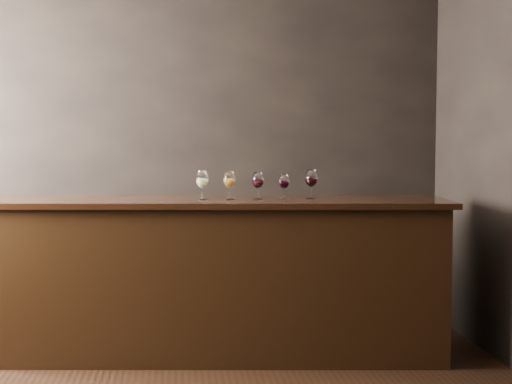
{
  "coord_description": "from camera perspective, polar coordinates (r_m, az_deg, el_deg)",
  "views": [
    {
      "loc": [
        0.24,
        -3.82,
        1.54
      ],
      "look_at": [
        0.8,
        1.25,
        1.19
      ],
      "focal_mm": 50.0,
      "sensor_mm": 36.0,
      "label": 1
    }
  ],
  "objects": [
    {
      "name": "room_shell",
      "position": [
        3.97,
        -13.26,
        7.76
      ],
      "size": [
        5.02,
        4.52,
        2.81
      ],
      "color": "black",
      "rests_on": "ground"
    },
    {
      "name": "bar_counter",
      "position": [
        5.18,
        -2.76,
        -7.1
      ],
      "size": [
        3.19,
        1.02,
        1.1
      ],
      "primitive_type": "cube",
      "rotation": [
        0.0,
        0.0,
        -0.11
      ],
      "color": "black",
      "rests_on": "ground"
    },
    {
      "name": "glass_white",
      "position": [
        5.06,
        -4.32,
        0.97
      ],
      "size": [
        0.09,
        0.09,
        0.21
      ],
      "color": "white",
      "rests_on": "bar_top"
    },
    {
      "name": "glass_red_a",
      "position": [
        5.08,
        0.15,
        0.92
      ],
      "size": [
        0.08,
        0.08,
        0.2
      ],
      "color": "white",
      "rests_on": "bar_top"
    },
    {
      "name": "glass_red_b",
      "position": [
        5.16,
        2.26,
        0.82
      ],
      "size": [
        0.08,
        0.08,
        0.18
      ],
      "color": "white",
      "rests_on": "bar_top"
    },
    {
      "name": "bar_top",
      "position": [
        5.1,
        -2.78,
        -0.82
      ],
      "size": [
        3.3,
        1.1,
        0.04
      ],
      "primitive_type": "cube",
      "rotation": [
        0.0,
        0.0,
        -0.11
      ],
      "color": "black",
      "rests_on": "bar_counter"
    },
    {
      "name": "glass_amber",
      "position": [
        5.06,
        -2.15,
        0.96
      ],
      "size": [
        0.09,
        0.09,
        0.21
      ],
      "color": "white",
      "rests_on": "bar_top"
    },
    {
      "name": "back_bar_shelf",
      "position": [
        5.95,
        -4.14,
        -6.65
      ],
      "size": [
        2.48,
        0.4,
        0.89
      ],
      "primitive_type": "cube",
      "color": "black",
      "rests_on": "ground"
    },
    {
      "name": "glass_red_c",
      "position": [
        5.14,
        4.44,
        1.07
      ],
      "size": [
        0.09,
        0.09,
        0.22
      ],
      "color": "white",
      "rests_on": "bar_top"
    }
  ]
}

